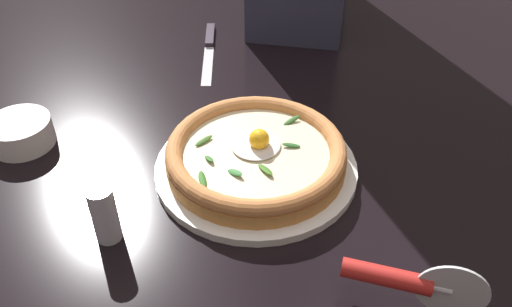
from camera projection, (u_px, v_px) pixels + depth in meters
ground_plane at (263, 161)px, 0.81m from camera, size 2.40×2.40×0.03m
pizza_plate at (256, 168)px, 0.76m from camera, size 0.29×0.29×0.01m
pizza at (256, 154)px, 0.75m from camera, size 0.25×0.25×0.05m
side_bowl at (21, 133)px, 0.80m from camera, size 0.10×0.10×0.04m
pizza_cutter at (405, 281)px, 0.57m from camera, size 0.06×0.15×0.08m
table_knife at (209, 44)px, 1.06m from camera, size 0.23×0.02×0.01m
pepper_shaker at (104, 214)px, 0.65m from camera, size 0.03×0.03×0.08m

